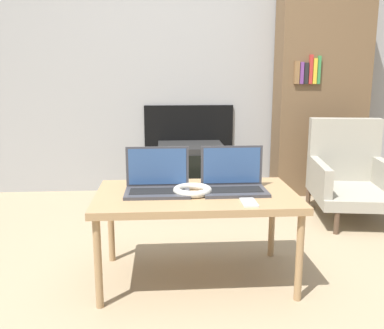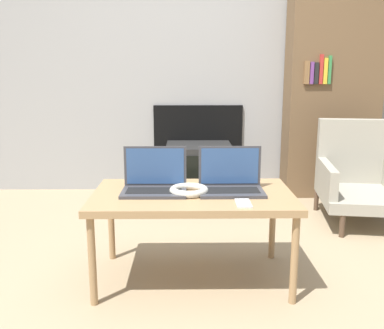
{
  "view_description": "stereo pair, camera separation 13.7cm",
  "coord_description": "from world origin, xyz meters",
  "px_view_note": "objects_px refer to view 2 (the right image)",
  "views": [
    {
      "loc": [
        -0.17,
        -1.88,
        1.07
      ],
      "look_at": [
        0.0,
        0.52,
        0.56
      ],
      "focal_mm": 40.0,
      "sensor_mm": 36.0,
      "label": 1
    },
    {
      "loc": [
        -0.03,
        -1.89,
        1.07
      ],
      "look_at": [
        0.0,
        0.52,
        0.56
      ],
      "focal_mm": 40.0,
      "sensor_mm": 36.0,
      "label": 2
    }
  ],
  "objects_px": {
    "phone": "(243,203)",
    "tv": "(199,171)",
    "armchair": "(357,175)",
    "laptop_right": "(231,182)",
    "headphones": "(189,190)",
    "laptop_left": "(155,182)"
  },
  "relations": [
    {
      "from": "laptop_right",
      "to": "phone",
      "type": "relative_size",
      "value": 2.56
    },
    {
      "from": "phone",
      "to": "armchair",
      "type": "height_order",
      "value": "armchair"
    },
    {
      "from": "phone",
      "to": "tv",
      "type": "relative_size",
      "value": 0.23
    },
    {
      "from": "armchair",
      "to": "phone",
      "type": "bearing_deg",
      "value": -122.39
    },
    {
      "from": "laptop_left",
      "to": "tv",
      "type": "height_order",
      "value": "laptop_left"
    },
    {
      "from": "laptop_right",
      "to": "headphones",
      "type": "bearing_deg",
      "value": -168.68
    },
    {
      "from": "tv",
      "to": "armchair",
      "type": "xyz_separation_m",
      "value": [
        1.17,
        -0.57,
        0.1
      ]
    },
    {
      "from": "headphones",
      "to": "armchair",
      "type": "height_order",
      "value": "armchair"
    },
    {
      "from": "phone",
      "to": "armchair",
      "type": "relative_size",
      "value": 0.17
    },
    {
      "from": "headphones",
      "to": "armchair",
      "type": "xyz_separation_m",
      "value": [
        1.27,
        0.99,
        -0.16
      ]
    },
    {
      "from": "headphones",
      "to": "phone",
      "type": "distance_m",
      "value": 0.31
    },
    {
      "from": "tv",
      "to": "armchair",
      "type": "bearing_deg",
      "value": -25.87
    },
    {
      "from": "headphones",
      "to": "phone",
      "type": "height_order",
      "value": "headphones"
    },
    {
      "from": "laptop_right",
      "to": "tv",
      "type": "xyz_separation_m",
      "value": [
        -0.12,
        1.51,
        -0.29
      ]
    },
    {
      "from": "tv",
      "to": "headphones",
      "type": "bearing_deg",
      "value": -93.5
    },
    {
      "from": "laptop_left",
      "to": "phone",
      "type": "bearing_deg",
      "value": -27.1
    },
    {
      "from": "tv",
      "to": "laptop_right",
      "type": "bearing_deg",
      "value": -85.4
    },
    {
      "from": "laptop_left",
      "to": "phone",
      "type": "distance_m",
      "value": 0.49
    },
    {
      "from": "headphones",
      "to": "tv",
      "type": "relative_size",
      "value": 0.35
    },
    {
      "from": "laptop_right",
      "to": "phone",
      "type": "distance_m",
      "value": 0.23
    },
    {
      "from": "phone",
      "to": "tv",
      "type": "distance_m",
      "value": 1.76
    },
    {
      "from": "headphones",
      "to": "armchair",
      "type": "bearing_deg",
      "value": 38.08
    }
  ]
}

